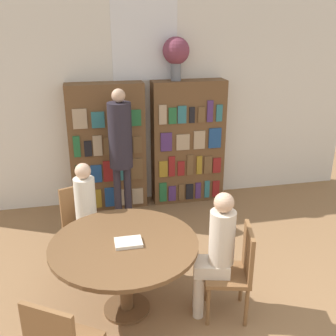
{
  "coord_description": "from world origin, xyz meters",
  "views": [
    {
      "loc": [
        -0.88,
        -2.13,
        2.6
      ],
      "look_at": [
        -0.01,
        1.87,
        1.05
      ],
      "focal_mm": 42.0,
      "sensor_mm": 36.0,
      "label": 1
    }
  ],
  "objects_px": {
    "flower_vase": "(176,53)",
    "chair_far_side": "(236,268)",
    "bookshelf_right": "(188,142)",
    "bookshelf_left": "(108,148)",
    "chair_left_side": "(82,221)",
    "librarian_standing": "(121,143)",
    "seated_reader_right": "(216,249)",
    "seated_reader_left": "(88,214)",
    "reading_table": "(124,253)"
  },
  "relations": [
    {
      "from": "chair_left_side",
      "to": "chair_far_side",
      "type": "xyz_separation_m",
      "value": [
        1.34,
        -1.19,
        0.0
      ]
    },
    {
      "from": "librarian_standing",
      "to": "bookshelf_left",
      "type": "bearing_deg",
      "value": 105.92
    },
    {
      "from": "chair_far_side",
      "to": "librarian_standing",
      "type": "height_order",
      "value": "librarian_standing"
    },
    {
      "from": "chair_left_side",
      "to": "librarian_standing",
      "type": "xyz_separation_m",
      "value": [
        0.54,
        0.88,
        0.62
      ]
    },
    {
      "from": "bookshelf_right",
      "to": "chair_left_side",
      "type": "height_order",
      "value": "bookshelf_right"
    },
    {
      "from": "seated_reader_right",
      "to": "bookshelf_left",
      "type": "bearing_deg",
      "value": 31.37
    },
    {
      "from": "reading_table",
      "to": "bookshelf_left",
      "type": "bearing_deg",
      "value": 89.34
    },
    {
      "from": "chair_far_side",
      "to": "flower_vase",
      "type": "bearing_deg",
      "value": 13.49
    },
    {
      "from": "librarian_standing",
      "to": "reading_table",
      "type": "bearing_deg",
      "value": -95.34
    },
    {
      "from": "bookshelf_left",
      "to": "bookshelf_right",
      "type": "xyz_separation_m",
      "value": [
        1.18,
        0.0,
        0.0
      ]
    },
    {
      "from": "chair_far_side",
      "to": "librarian_standing",
      "type": "xyz_separation_m",
      "value": [
        -0.8,
        2.07,
        0.62
      ]
    },
    {
      "from": "chair_left_side",
      "to": "seated_reader_right",
      "type": "height_order",
      "value": "seated_reader_right"
    },
    {
      "from": "flower_vase",
      "to": "bookshelf_right",
      "type": "bearing_deg",
      "value": -1.43
    },
    {
      "from": "reading_table",
      "to": "flower_vase",
      "type": "bearing_deg",
      "value": 66.33
    },
    {
      "from": "reading_table",
      "to": "chair_left_side",
      "type": "distance_m",
      "value": 1.02
    },
    {
      "from": "bookshelf_left",
      "to": "flower_vase",
      "type": "height_order",
      "value": "flower_vase"
    },
    {
      "from": "librarian_standing",
      "to": "chair_far_side",
      "type": "bearing_deg",
      "value": -68.7
    },
    {
      "from": "bookshelf_right",
      "to": "flower_vase",
      "type": "distance_m",
      "value": 1.3
    },
    {
      "from": "flower_vase",
      "to": "chair_left_side",
      "type": "bearing_deg",
      "value": -135.06
    },
    {
      "from": "chair_left_side",
      "to": "librarian_standing",
      "type": "height_order",
      "value": "librarian_standing"
    },
    {
      "from": "chair_left_side",
      "to": "bookshelf_left",
      "type": "bearing_deg",
      "value": -127.61
    },
    {
      "from": "bookshelf_right",
      "to": "seated_reader_left",
      "type": "xyz_separation_m",
      "value": [
        -1.51,
        -1.56,
        -0.23
      ]
    },
    {
      "from": "flower_vase",
      "to": "seated_reader_left",
      "type": "bearing_deg",
      "value": -130.19
    },
    {
      "from": "bookshelf_right",
      "to": "seated_reader_left",
      "type": "distance_m",
      "value": 2.18
    },
    {
      "from": "bookshelf_left",
      "to": "flower_vase",
      "type": "distance_m",
      "value": 1.62
    },
    {
      "from": "bookshelf_right",
      "to": "reading_table",
      "type": "xyz_separation_m",
      "value": [
        -1.2,
        -2.32,
        -0.27
      ]
    },
    {
      "from": "flower_vase",
      "to": "chair_left_side",
      "type": "height_order",
      "value": "flower_vase"
    },
    {
      "from": "bookshelf_left",
      "to": "chair_far_side",
      "type": "bearing_deg",
      "value": -69.73
    },
    {
      "from": "flower_vase",
      "to": "seated_reader_left",
      "type": "relative_size",
      "value": 0.48
    },
    {
      "from": "reading_table",
      "to": "chair_far_side",
      "type": "relative_size",
      "value": 1.5
    },
    {
      "from": "chair_left_side",
      "to": "flower_vase",
      "type": "bearing_deg",
      "value": -156.62
    },
    {
      "from": "bookshelf_right",
      "to": "librarian_standing",
      "type": "bearing_deg",
      "value": -154.15
    },
    {
      "from": "seated_reader_left",
      "to": "seated_reader_right",
      "type": "distance_m",
      "value": 1.46
    },
    {
      "from": "chair_left_side",
      "to": "chair_far_side",
      "type": "relative_size",
      "value": 1.0
    },
    {
      "from": "bookshelf_left",
      "to": "seated_reader_right",
      "type": "relative_size",
      "value": 1.47
    },
    {
      "from": "bookshelf_right",
      "to": "seated_reader_right",
      "type": "distance_m",
      "value": 2.56
    },
    {
      "from": "chair_left_side",
      "to": "seated_reader_right",
      "type": "xyz_separation_m",
      "value": [
        1.16,
        -1.14,
        0.19
      ]
    },
    {
      "from": "chair_left_side",
      "to": "librarian_standing",
      "type": "relative_size",
      "value": 0.49
    },
    {
      "from": "chair_far_side",
      "to": "bookshelf_right",
      "type": "bearing_deg",
      "value": 9.32
    },
    {
      "from": "bookshelf_right",
      "to": "seated_reader_right",
      "type": "xyz_separation_m",
      "value": [
        -0.41,
        -2.52,
        -0.22
      ]
    },
    {
      "from": "chair_far_side",
      "to": "seated_reader_left",
      "type": "bearing_deg",
      "value": 66.02
    },
    {
      "from": "seated_reader_left",
      "to": "seated_reader_right",
      "type": "height_order",
      "value": "seated_reader_right"
    },
    {
      "from": "flower_vase",
      "to": "chair_far_side",
      "type": "xyz_separation_m",
      "value": [
        -0.04,
        -2.57,
        -1.69
      ]
    },
    {
      "from": "seated_reader_left",
      "to": "seated_reader_right",
      "type": "bearing_deg",
      "value": 117.04
    },
    {
      "from": "bookshelf_left",
      "to": "flower_vase",
      "type": "xyz_separation_m",
      "value": [
        0.99,
        0.01,
        1.28
      ]
    },
    {
      "from": "bookshelf_left",
      "to": "seated_reader_left",
      "type": "relative_size",
      "value": 1.48
    },
    {
      "from": "seated_reader_right",
      "to": "librarian_standing",
      "type": "xyz_separation_m",
      "value": [
        -0.62,
        2.02,
        0.43
      ]
    },
    {
      "from": "bookshelf_left",
      "to": "librarian_standing",
      "type": "height_order",
      "value": "same"
    },
    {
      "from": "seated_reader_right",
      "to": "flower_vase",
      "type": "bearing_deg",
      "value": 9.38
    },
    {
      "from": "bookshelf_right",
      "to": "reading_table",
      "type": "distance_m",
      "value": 2.62
    }
  ]
}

